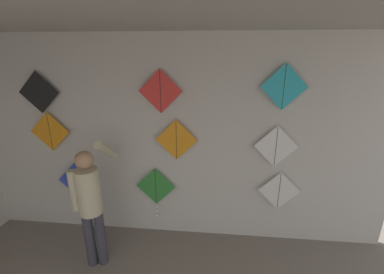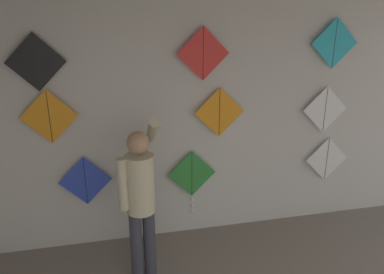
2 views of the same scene
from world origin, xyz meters
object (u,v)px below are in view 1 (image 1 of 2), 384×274
at_px(kite_7, 160,91).
at_px(kite_0, 77,180).
at_px(kite_3, 50,132).
at_px(kite_6, 39,92).
at_px(kite_2, 279,191).
at_px(kite_4, 176,140).
at_px(shopkeeper, 90,199).
at_px(kite_8, 284,87).
at_px(kite_5, 276,147).
at_px(kite_1, 156,189).

bearing_deg(kite_7, kite_0, 180.00).
xyz_separation_m(kite_3, kite_6, (-0.05, 0.00, 0.53)).
bearing_deg(kite_2, kite_7, 180.00).
bearing_deg(kite_3, kite_4, 0.00).
height_order(shopkeeper, kite_2, shopkeeper).
xyz_separation_m(kite_3, kite_8, (3.03, 0.00, 0.64)).
bearing_deg(kite_5, kite_6, 180.00).
xyz_separation_m(kite_0, kite_6, (-0.33, 0.00, 1.26)).
bearing_deg(kite_7, kite_3, 180.00).
relative_size(shopkeeper, kite_5, 2.95).
height_order(shopkeeper, kite_7, kite_7).
relative_size(kite_6, kite_8, 1.00).
relative_size(kite_2, kite_7, 1.00).
height_order(kite_4, kite_8, kite_8).
xyz_separation_m(kite_0, kite_8, (2.76, 0.00, 1.37)).
distance_m(kite_6, kite_8, 3.09).
height_order(kite_1, kite_3, kite_3).
height_order(kite_3, kite_5, kite_3).
xyz_separation_m(shopkeeper, kite_3, (-0.81, 0.63, 0.61)).
distance_m(kite_7, kite_8, 1.48).
xyz_separation_m(kite_4, kite_5, (1.27, 0.00, -0.04)).
bearing_deg(kite_6, kite_0, 0.00).
distance_m(kite_0, kite_6, 1.30).
bearing_deg(shopkeeper, kite_7, 26.03).
bearing_deg(kite_2, kite_4, 180.00).
bearing_deg(kite_1, kite_3, 179.96).
height_order(kite_0, kite_3, kite_3).
bearing_deg(kite_5, kite_7, 180.00).
height_order(kite_4, kite_7, kite_7).
distance_m(kite_0, kite_4, 1.61).
height_order(kite_2, kite_4, kite_4).
bearing_deg(kite_7, shopkeeper, -139.65).
bearing_deg(kite_8, kite_3, 180.00).
xyz_separation_m(kite_3, kite_5, (3.02, 0.00, -0.10)).
distance_m(kite_4, kite_5, 1.27).
bearing_deg(kite_1, kite_7, 0.48).
distance_m(kite_4, kite_6, 1.89).
height_order(kite_6, kite_8, kite_8).
bearing_deg(kite_1, kite_2, 0.03).
xyz_separation_m(kite_1, kite_3, (-1.44, 0.00, 0.80)).
relative_size(shopkeeper, kite_7, 2.95).
bearing_deg(kite_5, kite_3, 180.00).
bearing_deg(kite_5, shopkeeper, -163.99).
bearing_deg(kite_5, kite_2, 0.00).
xyz_separation_m(kite_3, kite_4, (1.74, 0.00, -0.06)).
bearing_deg(kite_1, kite_4, 0.19).
relative_size(kite_0, kite_8, 1.00).
relative_size(kite_2, kite_6, 1.00).
height_order(shopkeeper, kite_1, shopkeeper).
height_order(shopkeeper, kite_6, kite_6).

